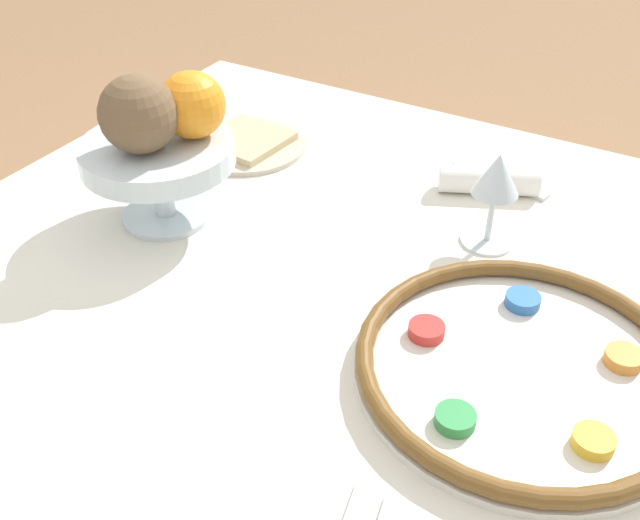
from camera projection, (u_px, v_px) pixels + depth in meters
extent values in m
cube|color=silver|center=(338.00, 460.00, 1.15)|extent=(1.13, 1.03, 0.70)
cylinder|color=silver|center=(521.00, 374.00, 0.80)|extent=(0.36, 0.36, 0.01)
torus|color=brown|center=(523.00, 363.00, 0.79)|extent=(0.36, 0.36, 0.02)
cylinder|color=red|center=(426.00, 330.00, 0.84)|extent=(0.04, 0.04, 0.01)
cylinder|color=#33934C|center=(455.00, 419.00, 0.73)|extent=(0.04, 0.04, 0.01)
cylinder|color=gold|center=(593.00, 441.00, 0.71)|extent=(0.04, 0.04, 0.01)
cylinder|color=orange|center=(624.00, 358.00, 0.80)|extent=(0.04, 0.04, 0.01)
cylinder|color=#2D6BB7|center=(523.00, 300.00, 0.88)|extent=(0.04, 0.04, 0.01)
cylinder|color=silver|center=(487.00, 240.00, 1.00)|extent=(0.07, 0.07, 0.00)
cylinder|color=silver|center=(491.00, 217.00, 0.98)|extent=(0.01, 0.01, 0.07)
cone|color=silver|center=(497.00, 174.00, 0.94)|extent=(0.06, 0.06, 0.06)
cylinder|color=silver|center=(167.00, 214.00, 1.05)|extent=(0.12, 0.12, 0.01)
cylinder|color=silver|center=(164.00, 188.00, 1.03)|extent=(0.03, 0.03, 0.08)
cylinder|color=silver|center=(158.00, 152.00, 0.99)|extent=(0.21, 0.21, 0.03)
sphere|color=orange|center=(192.00, 105.00, 0.97)|extent=(0.09, 0.09, 0.09)
sphere|color=brown|center=(138.00, 114.00, 0.94)|extent=(0.10, 0.10, 0.10)
cylinder|color=beige|center=(246.00, 145.00, 1.22)|extent=(0.19, 0.19, 0.01)
cube|color=#D1B784|center=(246.00, 140.00, 1.21)|extent=(0.13, 0.13, 0.01)
cylinder|color=white|center=(489.00, 180.00, 1.10)|extent=(0.15, 0.10, 0.04)
cube|color=silver|center=(499.00, 179.00, 1.13)|extent=(0.16, 0.05, 0.01)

